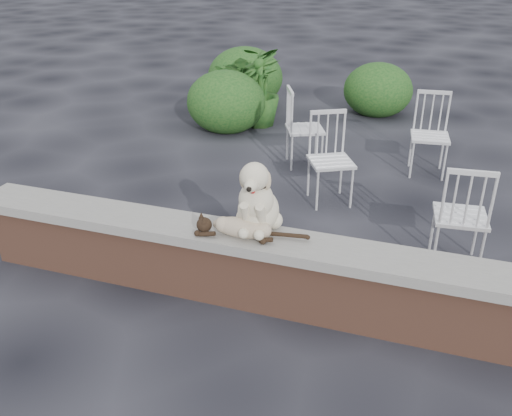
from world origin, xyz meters
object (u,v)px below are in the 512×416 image
(chair_b, at_px, (430,135))
(chair_c, at_px, (461,214))
(chair_a, at_px, (331,160))
(potted_plant_b, at_px, (260,89))
(dog, at_px, (258,193))
(chair_e, at_px, (305,128))
(cat, at_px, (241,226))
(potted_plant_a, at_px, (247,82))

(chair_b, relative_size, chair_c, 1.00)
(chair_a, relative_size, potted_plant_b, 0.89)
(dog, relative_size, chair_e, 0.62)
(chair_e, xyz_separation_m, chair_a, (0.51, -0.93, 0.00))
(chair_b, distance_m, chair_a, 1.45)
(cat, distance_m, chair_b, 3.30)
(chair_b, relative_size, potted_plant_a, 0.85)
(dog, relative_size, chair_a, 0.62)
(cat, distance_m, chair_a, 1.99)
(chair_b, height_order, chair_e, same)
(potted_plant_a, bearing_deg, dog, -69.50)
(dog, height_order, potted_plant_a, dog)
(chair_c, height_order, chair_a, same)
(cat, distance_m, chair_e, 2.91)
(dog, distance_m, cat, 0.27)
(cat, height_order, chair_e, chair_e)
(chair_b, height_order, potted_plant_a, potted_plant_a)
(cat, relative_size, chair_e, 1.04)
(chair_c, distance_m, potted_plant_a, 4.53)
(chair_b, xyz_separation_m, potted_plant_a, (-2.72, 1.38, 0.08))
(dog, distance_m, potted_plant_b, 4.27)
(potted_plant_b, bearing_deg, chair_e, -52.65)
(dog, xyz_separation_m, potted_plant_a, (-1.61, 4.30, -0.32))
(potted_plant_b, bearing_deg, cat, -73.55)
(potted_plant_a, bearing_deg, cat, -71.06)
(potted_plant_b, bearing_deg, chair_c, -48.20)
(cat, bearing_deg, potted_plant_a, 103.73)
(chair_a, bearing_deg, chair_b, 22.44)
(potted_plant_a, bearing_deg, chair_a, -54.28)
(chair_b, bearing_deg, potted_plant_b, 148.87)
(cat, relative_size, chair_b, 1.04)
(chair_c, distance_m, potted_plant_b, 4.15)
(chair_b, height_order, chair_a, same)
(cat, bearing_deg, chair_c, 30.74)
(chair_c, distance_m, chair_a, 1.52)
(dog, relative_size, potted_plant_b, 0.56)
(potted_plant_b, bearing_deg, potted_plant_a, 138.72)
(chair_e, relative_size, potted_plant_a, 0.85)
(dog, distance_m, chair_a, 1.86)
(dog, distance_m, chair_b, 3.15)
(potted_plant_a, bearing_deg, chair_b, -26.90)
(chair_a, distance_m, potted_plant_a, 3.07)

